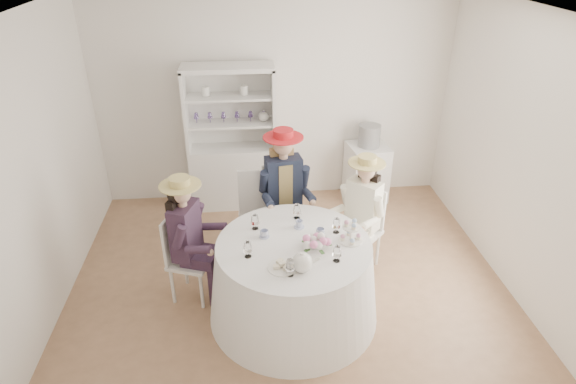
{
  "coord_description": "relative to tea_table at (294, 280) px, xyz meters",
  "views": [
    {
      "loc": [
        -0.38,
        -3.93,
        3.29
      ],
      "look_at": [
        0.0,
        0.1,
        1.05
      ],
      "focal_mm": 30.0,
      "sensor_mm": 36.0,
      "label": 1
    }
  ],
  "objects": [
    {
      "name": "ground",
      "position": [
        -0.0,
        0.42,
        -0.4
      ],
      "size": [
        4.5,
        4.5,
        0.0
      ],
      "primitive_type": "plane",
      "color": "#8A6345",
      "rests_on": "ground"
    },
    {
      "name": "ceiling",
      "position": [
        -0.0,
        0.42,
        2.3
      ],
      "size": [
        4.5,
        4.5,
        0.0
      ],
      "primitive_type": "plane",
      "rotation": [
        3.14,
        0.0,
        0.0
      ],
      "color": "white",
      "rests_on": "wall_back"
    },
    {
      "name": "wall_back",
      "position": [
        -0.0,
        2.42,
        0.95
      ],
      "size": [
        4.5,
        0.0,
        4.5
      ],
      "primitive_type": "plane",
      "rotation": [
        1.57,
        0.0,
        0.0
      ],
      "color": "white",
      "rests_on": "ground"
    },
    {
      "name": "wall_front",
      "position": [
        -0.0,
        -1.58,
        0.95
      ],
      "size": [
        4.5,
        0.0,
        4.5
      ],
      "primitive_type": "plane",
      "rotation": [
        -1.57,
        0.0,
        0.0
      ],
      "color": "white",
      "rests_on": "ground"
    },
    {
      "name": "wall_left",
      "position": [
        -2.25,
        0.42,
        0.95
      ],
      "size": [
        0.0,
        4.5,
        4.5
      ],
      "primitive_type": "plane",
      "rotation": [
        1.57,
        0.0,
        1.57
      ],
      "color": "white",
      "rests_on": "ground"
    },
    {
      "name": "wall_right",
      "position": [
        2.25,
        0.42,
        0.95
      ],
      "size": [
        0.0,
        4.5,
        4.5
      ],
      "primitive_type": "plane",
      "rotation": [
        1.57,
        0.0,
        -1.57
      ],
      "color": "white",
      "rests_on": "ground"
    },
    {
      "name": "tea_table",
      "position": [
        0.0,
        0.0,
        0.0
      ],
      "size": [
        1.6,
        1.6,
        0.81
      ],
      "rotation": [
        0.0,
        0.0,
        -0.38
      ],
      "color": "white",
      "rests_on": "ground"
    },
    {
      "name": "hutch",
      "position": [
        -0.56,
        2.19,
        0.26
      ],
      "size": [
        1.24,
        0.76,
        1.87
      ],
      "rotation": [
        0.0,
        0.0,
        0.33
      ],
      "color": "silver",
      "rests_on": "ground"
    },
    {
      "name": "side_table",
      "position": [
        1.21,
        2.17,
        -0.01
      ],
      "size": [
        0.56,
        0.56,
        0.77
      ],
      "primitive_type": "cube",
      "rotation": [
        0.0,
        0.0,
        0.13
      ],
      "color": "silver",
      "rests_on": "ground"
    },
    {
      "name": "hatbox",
      "position": [
        1.21,
        2.17,
        0.51
      ],
      "size": [
        0.37,
        0.37,
        0.28
      ],
      "primitive_type": "cylinder",
      "rotation": [
        0.0,
        0.0,
        0.43
      ],
      "color": "black",
      "rests_on": "side_table"
    },
    {
      "name": "guest_left",
      "position": [
        -0.97,
        0.34,
        0.35
      ],
      "size": [
        0.55,
        0.51,
        1.34
      ],
      "rotation": [
        0.0,
        0.0,
        1.24
      ],
      "color": "silver",
      "rests_on": "ground"
    },
    {
      "name": "guest_mid",
      "position": [
        0.0,
        1.03,
        0.44
      ],
      "size": [
        0.55,
        0.58,
        1.48
      ],
      "rotation": [
        0.0,
        0.0,
        0.15
      ],
      "color": "silver",
      "rests_on": "ground"
    },
    {
      "name": "guest_right",
      "position": [
        0.78,
        0.67,
        0.34
      ],
      "size": [
        0.56,
        0.56,
        1.32
      ],
      "rotation": [
        0.0,
        0.0,
        -0.78
      ],
      "color": "silver",
      "rests_on": "ground"
    },
    {
      "name": "spare_chair",
      "position": [
        -0.29,
        1.16,
        0.16
      ],
      "size": [
        0.44,
        0.44,
        1.04
      ],
      "rotation": [
        0.0,
        0.0,
        3.11
      ],
      "color": "silver",
      "rests_on": "ground"
    },
    {
      "name": "teacup_a",
      "position": [
        -0.26,
        0.13,
        0.44
      ],
      "size": [
        0.09,
        0.09,
        0.06
      ],
      "primitive_type": "imported",
      "rotation": [
        0.0,
        0.0,
        -0.13
      ],
      "color": "white",
      "rests_on": "tea_table"
    },
    {
      "name": "teacup_b",
      "position": [
        0.08,
        0.26,
        0.44
      ],
      "size": [
        0.07,
        0.07,
        0.07
      ],
      "primitive_type": "imported",
      "rotation": [
        0.0,
        0.0,
        -0.02
      ],
      "color": "white",
      "rests_on": "tea_table"
    },
    {
      "name": "teacup_c",
      "position": [
        0.26,
        0.11,
        0.44
      ],
      "size": [
        0.08,
        0.08,
        0.06
      ],
      "primitive_type": "imported",
      "rotation": [
        0.0,
        0.0,
        0.01
      ],
      "color": "white",
      "rests_on": "tea_table"
    },
    {
      "name": "flower_bowl",
      "position": [
        0.2,
        -0.03,
        0.43
      ],
      "size": [
        0.25,
        0.25,
        0.05
      ],
      "primitive_type": "imported",
      "rotation": [
        0.0,
        0.0,
        -0.34
      ],
      "color": "white",
      "rests_on": "tea_table"
    },
    {
      "name": "flower_arrangement",
      "position": [
        0.18,
        -0.11,
        0.5
      ],
      "size": [
        0.19,
        0.19,
        0.07
      ],
      "rotation": [
        0.0,
        0.0,
        0.15
      ],
      "color": "pink",
      "rests_on": "tea_table"
    },
    {
      "name": "table_teapot",
      "position": [
        0.03,
        -0.38,
        0.48
      ],
      "size": [
        0.24,
        0.17,
        0.18
      ],
      "rotation": [
        0.0,
        0.0,
        0.14
      ],
      "color": "white",
      "rests_on": "tea_table"
    },
    {
      "name": "sandwich_plate",
      "position": [
        -0.13,
        -0.33,
        0.42
      ],
      "size": [
        0.25,
        0.25,
        0.05
      ],
      "rotation": [
        0.0,
        0.0,
        -0.13
      ],
      "color": "white",
      "rests_on": "tea_table"
    },
    {
      "name": "cupcake_stand",
      "position": [
        0.51,
        0.0,
        0.48
      ],
      "size": [
        0.22,
        0.22,
        0.2
      ],
      "rotation": [
        0.0,
        0.0,
        0.12
      ],
      "color": "white",
      "rests_on": "tea_table"
    },
    {
      "name": "stemware_set",
      "position": [
        -0.0,
        0.0,
        0.48
      ],
      "size": [
        0.9,
        0.94,
        0.15
      ],
      "color": "white",
      "rests_on": "tea_table"
    }
  ]
}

